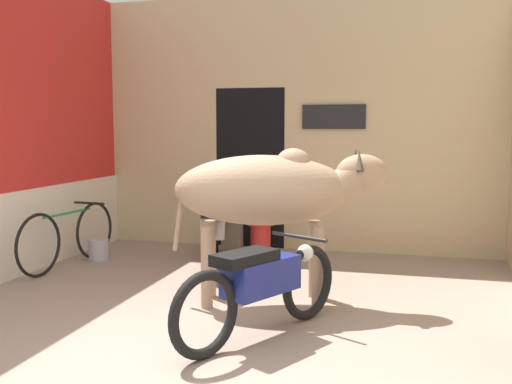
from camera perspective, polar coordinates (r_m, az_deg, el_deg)
ground_plane at (r=4.40m, az=-7.76°, el=-16.45°), size 30.00×30.00×0.00m
wall_left_shopfront at (r=7.34m, az=-22.04°, el=5.66°), size 0.25×4.28×3.46m
wall_back_with_doorway at (r=8.44m, az=2.73°, el=5.20°), size 5.46×0.93×3.46m
cow at (r=5.69m, az=1.52°, el=0.09°), size 2.09×1.10×1.51m
motorcycle_near at (r=4.85m, az=0.48°, el=-8.77°), size 0.96×1.71×0.77m
motorcycle_far at (r=7.33m, az=-4.08°, el=-3.59°), size 0.73×1.82×0.78m
bicycle at (r=7.57m, az=-17.42°, el=-4.06°), size 0.44×1.76×0.74m
shopkeeper_seated at (r=7.74m, az=-2.04°, el=-1.67°), size 0.37×0.33×1.18m
plastic_stool at (r=7.81m, az=0.43°, el=-4.41°), size 0.37×0.37×0.46m
bucket at (r=7.93m, az=-14.77°, el=-5.32°), size 0.26×0.26×0.26m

